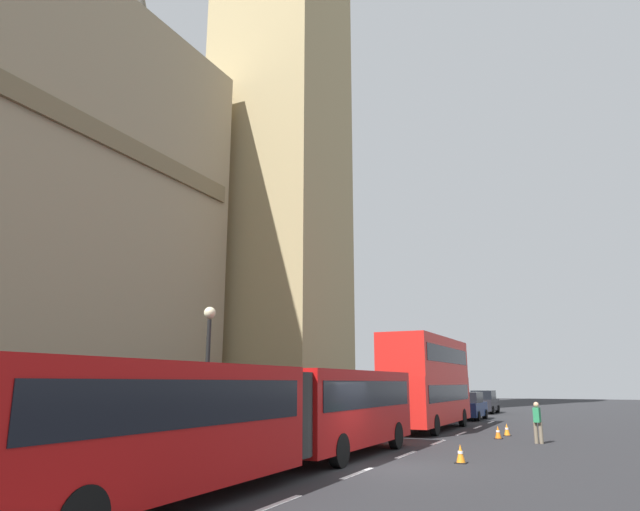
% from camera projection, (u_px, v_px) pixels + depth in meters
% --- Properties ---
extents(ground_plane, '(160.00, 160.00, 0.00)m').
position_uv_depth(ground_plane, '(375.00, 467.00, 16.86)').
color(ground_plane, '#262628').
extents(lane_centre_marking, '(39.00, 0.16, 0.01)m').
position_uv_depth(lane_centre_marking, '(406.00, 455.00, 19.65)').
color(lane_centre_marking, silver).
rests_on(lane_centre_marking, ground_plane).
extents(articulated_bus, '(18.37, 2.54, 2.90)m').
position_uv_depth(articulated_bus, '(271.00, 410.00, 15.56)').
color(articulated_bus, '#B20F0F').
rests_on(articulated_bus, ground_plane).
extents(double_decker_bus, '(10.03, 2.54, 4.90)m').
position_uv_depth(double_decker_bus, '(427.00, 379.00, 30.50)').
color(double_decker_bus, red).
rests_on(double_decker_bus, ground_plane).
extents(sedan_lead, '(4.40, 1.86, 1.85)m').
position_uv_depth(sedan_lead, '(469.00, 406.00, 38.40)').
color(sedan_lead, navy).
rests_on(sedan_lead, ground_plane).
extents(sedan_trailing, '(4.40, 1.86, 1.85)m').
position_uv_depth(sedan_trailing, '(484.00, 402.00, 46.38)').
color(sedan_trailing, black).
rests_on(sedan_trailing, ground_plane).
extents(traffic_cone_west, '(0.36, 0.36, 0.58)m').
position_uv_depth(traffic_cone_west, '(460.00, 454.00, 17.63)').
color(traffic_cone_west, black).
rests_on(traffic_cone_west, ground_plane).
extents(traffic_cone_middle, '(0.36, 0.36, 0.58)m').
position_uv_depth(traffic_cone_middle, '(498.00, 432.00, 25.24)').
color(traffic_cone_middle, black).
rests_on(traffic_cone_middle, ground_plane).
extents(traffic_cone_east, '(0.36, 0.36, 0.58)m').
position_uv_depth(traffic_cone_east, '(507.00, 430.00, 26.69)').
color(traffic_cone_east, black).
rests_on(traffic_cone_east, ground_plane).
extents(street_lamp, '(0.44, 0.44, 5.27)m').
position_uv_depth(street_lamp, '(207.00, 367.00, 20.39)').
color(street_lamp, black).
rests_on(street_lamp, ground_plane).
extents(pedestrian_near_cones, '(0.43, 0.36, 1.69)m').
position_uv_depth(pedestrian_near_cones, '(537.00, 421.00, 23.42)').
color(pedestrian_near_cones, '#726651').
rests_on(pedestrian_near_cones, ground_plane).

